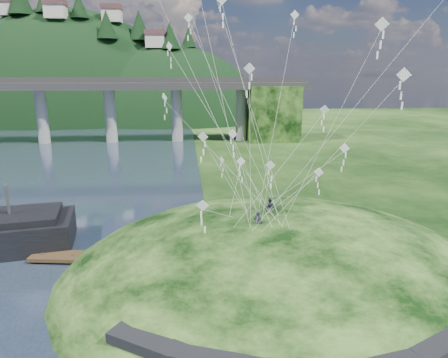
{
  "coord_description": "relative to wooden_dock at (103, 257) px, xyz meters",
  "views": [
    {
      "loc": [
        0.82,
        -26.38,
        15.49
      ],
      "look_at": [
        4.0,
        6.0,
        7.0
      ],
      "focal_mm": 32.0,
      "sensor_mm": 36.0,
      "label": 1
    }
  ],
  "objects": [
    {
      "name": "kite_flyers",
      "position": [
        13.42,
        -2.82,
        5.4
      ],
      "size": [
        2.53,
        4.33,
        1.84
      ],
      "color": "#252531",
      "rests_on": "ground"
    },
    {
      "name": "kite_swarm",
      "position": [
        12.81,
        -2.74,
        14.97
      ],
      "size": [
        21.29,
        16.5,
        22.29
      ],
      "color": "silver",
      "rests_on": "ground"
    },
    {
      "name": "far_ridge",
      "position": [
        -37.16,
        116.39,
        -7.83
      ],
      "size": [
        153.0,
        70.0,
        94.5
      ],
      "color": "black",
      "rests_on": "ground"
    },
    {
      "name": "grass_hill",
      "position": [
        14.42,
        -3.78,
        -1.89
      ],
      "size": [
        36.0,
        32.0,
        13.0
      ],
      "color": "black",
      "rests_on": "ground"
    },
    {
      "name": "wooden_dock",
      "position": [
        0.0,
        0.0,
        0.0
      ],
      "size": [
        12.6,
        3.77,
        0.89
      ],
      "color": "#342515",
      "rests_on": "ground"
    },
    {
      "name": "ground",
      "position": [
        6.42,
        -5.78,
        -0.39
      ],
      "size": [
        320.0,
        320.0,
        0.0
      ],
      "primitive_type": "plane",
      "color": "black",
      "rests_on": "ground"
    },
    {
      "name": "footpath",
      "position": [
        13.88,
        -15.53,
        1.69
      ],
      "size": [
        22.29,
        5.84,
        0.83
      ],
      "color": "black",
      "rests_on": "ground"
    },
    {
      "name": "bridge",
      "position": [
        -20.04,
        64.28,
        9.31
      ],
      "size": [
        160.0,
        11.0,
        15.0
      ],
      "color": "#2D2B2B",
      "rests_on": "ground"
    }
  ]
}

